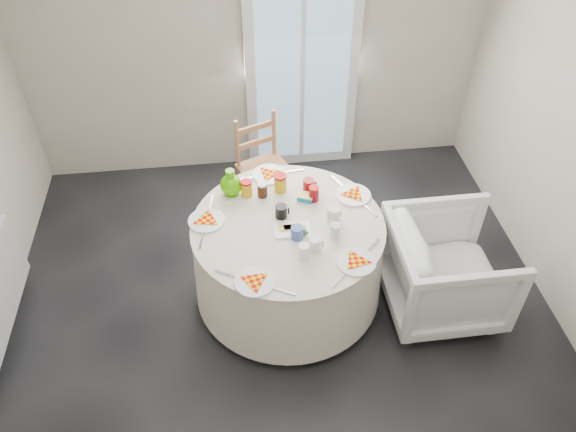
{
  "coord_description": "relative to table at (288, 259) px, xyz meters",
  "views": [
    {
      "loc": [
        -0.27,
        -2.49,
        3.34
      ],
      "look_at": [
        0.07,
        0.27,
        0.8
      ],
      "focal_mm": 35.0,
      "sensor_mm": 36.0,
      "label": 1
    }
  ],
  "objects": [
    {
      "name": "armchair",
      "position": [
        1.11,
        -0.23,
        0.02
      ],
      "size": [
        0.75,
        0.8,
        0.82
      ],
      "primitive_type": "imported",
      "rotation": [
        0.0,
        0.0,
        1.58
      ],
      "color": "silver",
      "rests_on": "floor"
    },
    {
      "name": "mugs_glasses",
      "position": [
        0.14,
        -0.03,
        0.44
      ],
      "size": [
        0.72,
        0.72,
        0.11
      ],
      "primitive_type": null,
      "rotation": [
        0.0,
        0.0,
        0.17
      ],
      "color": "#A09795",
      "rests_on": "table"
    },
    {
      "name": "glass_door",
      "position": [
        0.33,
        1.68,
        0.68
      ],
      "size": [
        1.0,
        0.08,
        2.1
      ],
      "primitive_type": "cube",
      "color": "silver",
      "rests_on": "floor"
    },
    {
      "name": "floor",
      "position": [
        -0.07,
        -0.27,
        -0.38
      ],
      "size": [
        4.0,
        4.0,
        0.0
      ],
      "primitive_type": "plane",
      "color": "black",
      "rests_on": "ground"
    },
    {
      "name": "wall_back",
      "position": [
        -0.07,
        1.73,
        0.93
      ],
      "size": [
        4.0,
        0.02,
        2.6
      ],
      "primitive_type": "cube",
      "color": "#BCB5A3",
      "rests_on": "floor"
    },
    {
      "name": "butter_tub",
      "position": [
        0.16,
        0.24,
        0.41
      ],
      "size": [
        0.14,
        0.12,
        0.05
      ],
      "primitive_type": "cube",
      "rotation": [
        0.0,
        0.0,
        -0.42
      ],
      "color": "#0F7E9F",
      "rests_on": "table"
    },
    {
      "name": "table",
      "position": [
        0.0,
        0.0,
        0.0
      ],
      "size": [
        1.36,
        1.36,
        0.69
      ],
      "primitive_type": "cylinder",
      "color": "white",
      "rests_on": "floor"
    },
    {
      "name": "green_pitcher",
      "position": [
        -0.36,
        0.38,
        0.49
      ],
      "size": [
        0.21,
        0.21,
        0.2
      ],
      "primitive_type": null,
      "rotation": [
        0.0,
        0.0,
        -0.41
      ],
      "color": "#49B301",
      "rests_on": "table"
    },
    {
      "name": "cheese_platter",
      "position": [
        0.02,
        -0.06,
        0.4
      ],
      "size": [
        0.25,
        0.17,
        0.03
      ],
      "primitive_type": null,
      "rotation": [
        0.0,
        0.0,
        -0.06
      ],
      "color": "silver",
      "rests_on": "table"
    },
    {
      "name": "jar_cluster",
      "position": [
        -0.03,
        0.29,
        0.45
      ],
      "size": [
        0.54,
        0.28,
        0.16
      ],
      "primitive_type": null,
      "rotation": [
        0.0,
        0.0,
        0.02
      ],
      "color": "#9D6024",
      "rests_on": "table"
    },
    {
      "name": "place_settings",
      "position": [
        -0.0,
        0.0,
        0.4
      ],
      "size": [
        1.47,
        1.47,
        0.03
      ],
      "primitive_type": null,
      "rotation": [
        0.0,
        0.0,
        -0.08
      ],
      "color": "silver",
      "rests_on": "table"
    },
    {
      "name": "wooden_chair",
      "position": [
        -0.07,
        1.0,
        0.09
      ],
      "size": [
        0.51,
        0.5,
        0.89
      ],
      "primitive_type": null,
      "rotation": [
        0.0,
        0.0,
        0.38
      ],
      "color": "#99603F",
      "rests_on": "floor"
    }
  ]
}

